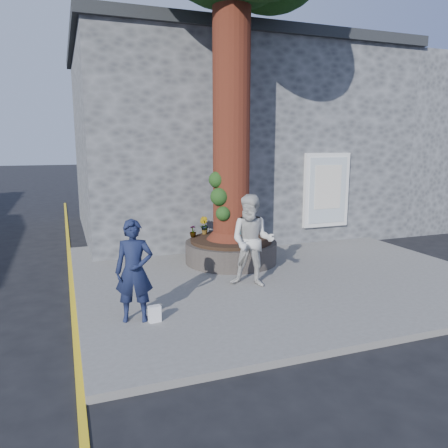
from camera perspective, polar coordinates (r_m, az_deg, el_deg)
name	(u,v)px	position (r m, az deg, el deg)	size (l,w,h in m)	color
ground	(230,295)	(9.11, 0.77, -9.27)	(120.00, 120.00, 0.00)	black
pavement	(273,272)	(10.54, 6.47, -6.22)	(9.00, 8.00, 0.12)	slate
yellow_line	(73,297)	(9.51, -19.18, -8.99)	(0.10, 30.00, 0.01)	yellow
stone_shop	(223,141)	(16.19, -0.11, 10.78)	(10.30, 8.30, 6.30)	#47494C
neighbour_shop	(398,145)	(20.39, 21.81, 9.54)	(6.00, 8.00, 6.00)	#47494C
planter	(231,250)	(11.06, 0.92, -3.47)	(2.30, 2.30, 0.60)	black
man	(134,271)	(7.45, -11.65, -6.03)	(0.63, 0.42, 1.74)	#151C3B
woman	(252,241)	(9.08, 3.69, -2.22)	(0.94, 0.73, 1.93)	silver
shopping_bag	(155,314)	(7.57, -9.05, -11.52)	(0.20, 0.12, 0.28)	white
plant_a	(241,237)	(10.42, 2.28, -1.65)	(0.18, 0.12, 0.34)	gray
plant_b	(204,225)	(11.58, -2.63, -0.15)	(0.24, 0.24, 0.44)	gray
plant_c	(193,231)	(11.15, -4.08, -0.95)	(0.17, 0.17, 0.31)	gray
plant_d	(205,229)	(11.49, -2.49, -0.67)	(0.25, 0.22, 0.27)	gray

